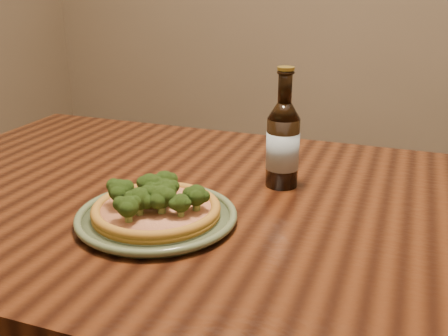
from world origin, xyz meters
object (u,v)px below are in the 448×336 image
(beer_bottle, at_px, (283,143))
(pizza, at_px, (156,206))
(table, at_px, (256,247))
(plate, at_px, (157,216))

(beer_bottle, bearing_deg, pizza, -112.62)
(table, height_order, beer_bottle, beer_bottle)
(pizza, relative_size, beer_bottle, 0.93)
(plate, xyz_separation_m, pizza, (-0.00, -0.00, 0.02))
(plate, xyz_separation_m, beer_bottle, (0.16, 0.24, 0.08))
(beer_bottle, bearing_deg, table, -88.77)
(table, bearing_deg, plate, -137.36)
(plate, relative_size, beer_bottle, 1.16)
(pizza, height_order, beer_bottle, beer_bottle)
(beer_bottle, bearing_deg, plate, -112.73)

